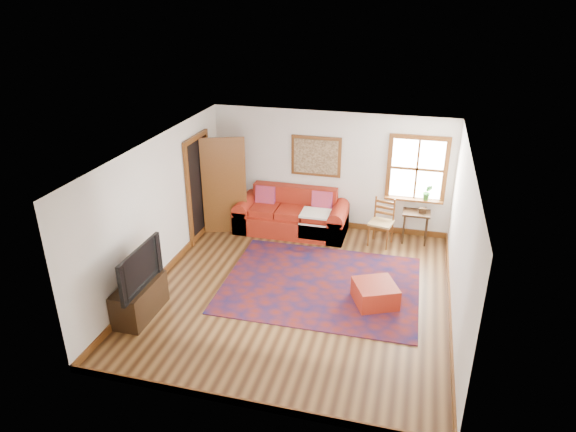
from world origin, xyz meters
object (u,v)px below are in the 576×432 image
(side_table, at_px, (416,218))
(media_cabinet, at_px, (140,299))
(red_ottoman, at_px, (375,294))
(red_leather_sofa, at_px, (292,217))
(ladder_back_chair, at_px, (382,220))

(side_table, height_order, media_cabinet, side_table)
(red_ottoman, bearing_deg, media_cabinet, 174.67)
(side_table, bearing_deg, red_ottoman, -102.32)
(red_leather_sofa, relative_size, media_cabinet, 2.27)
(ladder_back_chair, relative_size, media_cabinet, 0.92)
(red_ottoman, xyz_separation_m, ladder_back_chair, (-0.11, 2.22, 0.33))
(red_ottoman, relative_size, side_table, 0.98)
(red_ottoman, xyz_separation_m, media_cabinet, (-3.55, -1.25, 0.10))
(red_ottoman, relative_size, media_cabinet, 0.63)
(ladder_back_chair, bearing_deg, side_table, 20.63)
(red_leather_sofa, relative_size, ladder_back_chair, 2.46)
(ladder_back_chair, bearing_deg, media_cabinet, -134.71)
(red_leather_sofa, xyz_separation_m, media_cabinet, (-1.55, -3.59, -0.02))
(ladder_back_chair, bearing_deg, red_leather_sofa, 176.47)
(side_table, height_order, ladder_back_chair, ladder_back_chair)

